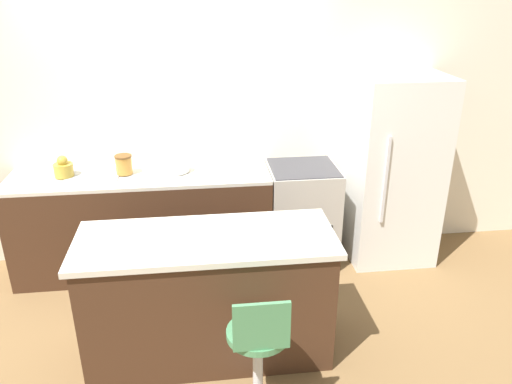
% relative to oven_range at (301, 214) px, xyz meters
% --- Properties ---
extents(ground_plane, '(14.00, 14.00, 0.00)m').
position_rel_oven_range_xyz_m(ground_plane, '(-1.09, -0.31, -0.46)').
color(ground_plane, brown).
extents(wall_back, '(8.00, 0.06, 2.60)m').
position_rel_oven_range_xyz_m(wall_back, '(-1.09, 0.32, 0.84)').
color(wall_back, silver).
rests_on(wall_back, ground_plane).
extents(back_counter, '(2.21, 0.58, 0.92)m').
position_rel_oven_range_xyz_m(back_counter, '(-1.42, 0.00, -0.00)').
color(back_counter, '#422819').
rests_on(back_counter, ground_plane).
extents(kitchen_island, '(1.70, 0.67, 0.91)m').
position_rel_oven_range_xyz_m(kitchen_island, '(-0.89, -1.18, -0.00)').
color(kitchen_island, '#422819').
rests_on(kitchen_island, ground_plane).
extents(oven_range, '(0.61, 0.59, 0.92)m').
position_rel_oven_range_xyz_m(oven_range, '(0.00, 0.00, 0.00)').
color(oven_range, '#B7B2A8').
rests_on(oven_range, ground_plane).
extents(refrigerator, '(0.75, 0.65, 1.71)m').
position_rel_oven_range_xyz_m(refrigerator, '(0.84, -0.02, 0.40)').
color(refrigerator, silver).
rests_on(refrigerator, ground_plane).
extents(stool_chair, '(0.37, 0.37, 0.90)m').
position_rel_oven_range_xyz_m(stool_chair, '(-0.63, -1.79, -0.02)').
color(stool_chair, '#B7B7BC').
rests_on(stool_chair, ground_plane).
extents(kettle, '(0.16, 0.16, 0.18)m').
position_rel_oven_range_xyz_m(kettle, '(-2.04, 0.03, 0.53)').
color(kettle, '#B29333').
rests_on(kettle, back_counter).
extents(mixing_bowl, '(0.22, 0.22, 0.10)m').
position_rel_oven_range_xyz_m(mixing_bowl, '(-1.11, 0.03, 0.51)').
color(mixing_bowl, white).
rests_on(mixing_bowl, back_counter).
extents(canister_jar, '(0.14, 0.14, 0.16)m').
position_rel_oven_range_xyz_m(canister_jar, '(-1.55, 0.03, 0.54)').
color(canister_jar, '#B77F33').
rests_on(canister_jar, back_counter).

